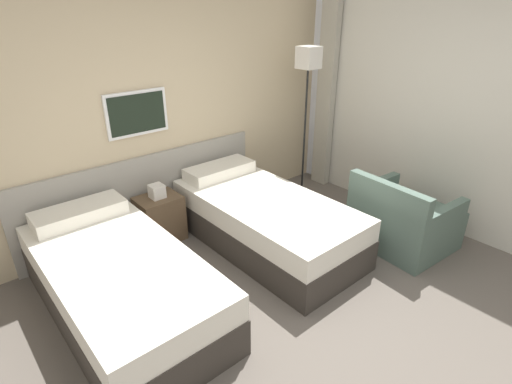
% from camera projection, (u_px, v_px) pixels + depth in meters
% --- Properties ---
extents(ground_plane, '(16.00, 16.00, 0.00)m').
position_uv_depth(ground_plane, '(323.00, 327.00, 3.15)').
color(ground_plane, '#5B544C').
extents(wall_headboard, '(10.00, 0.10, 2.70)m').
position_uv_depth(wall_headboard, '(161.00, 112.00, 4.16)').
color(wall_headboard, '#C6B28E').
rests_on(wall_headboard, ground_plane).
extents(wall_window, '(0.21, 4.77, 2.70)m').
position_uv_depth(wall_window, '(485.00, 113.00, 3.93)').
color(wall_window, white).
rests_on(wall_window, ground_plane).
extents(bed_near_door, '(0.99, 2.05, 0.67)m').
position_uv_depth(bed_near_door, '(120.00, 282.00, 3.22)').
color(bed_near_door, '#332D28').
rests_on(bed_near_door, ground_plane).
extents(bed_near_window, '(0.99, 2.05, 0.67)m').
position_uv_depth(bed_near_window, '(265.00, 220.00, 4.15)').
color(bed_near_window, '#332D28').
rests_on(bed_near_window, ground_plane).
extents(nightstand, '(0.44, 0.36, 0.64)m').
position_uv_depth(nightstand, '(160.00, 218.00, 4.24)').
color(nightstand, brown).
rests_on(nightstand, ground_plane).
extents(floor_lamp, '(0.24, 0.24, 1.89)m').
position_uv_depth(floor_lamp, '(308.00, 75.00, 4.62)').
color(floor_lamp, black).
rests_on(floor_lamp, ground_plane).
extents(armchair, '(0.89, 0.95, 0.78)m').
position_uv_depth(armchair, '(402.00, 222.00, 4.15)').
color(armchair, '#4C6056').
rests_on(armchair, ground_plane).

